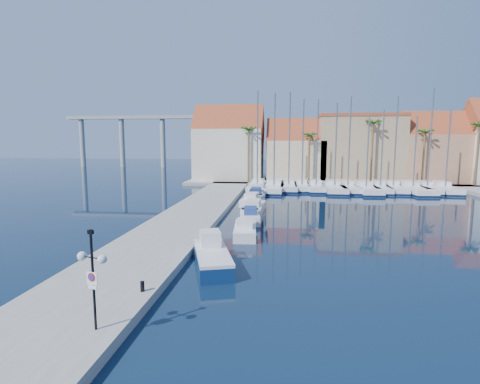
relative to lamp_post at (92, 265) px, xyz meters
name	(u,v)px	position (x,y,z in m)	size (l,w,h in m)	color
ground	(284,273)	(7.00, 8.29, -3.03)	(260.00, 260.00, 0.00)	black
quay_west	(189,217)	(-2.00, 21.79, -2.78)	(6.00, 77.00, 0.50)	gray
shore_north	(340,181)	(17.00, 56.29, -2.78)	(54.00, 16.00, 0.50)	gray
lamp_post	(92,265)	(0.00, 0.00, 0.00)	(1.27, 0.61, 3.85)	black
bollard	(142,286)	(0.40, 3.65, -2.28)	(0.19, 0.19, 0.49)	black
fishing_boat	(212,256)	(2.70, 8.93, -2.37)	(3.42, 5.90, 1.96)	navy
motorboat_west_0	(245,229)	(3.92, 16.51, -2.52)	(2.11, 5.38, 1.40)	white
motorboat_west_1	(250,216)	(3.84, 22.02, -2.52)	(2.24, 5.45, 1.40)	white
motorboat_west_2	(254,207)	(3.81, 26.49, -2.52)	(2.23, 6.31, 1.40)	white
motorboat_west_3	(252,200)	(3.24, 31.67, -2.52)	(2.64, 6.48, 1.40)	white
motorboat_west_4	(256,194)	(3.32, 36.50, -2.52)	(2.11, 6.09, 1.40)	white
motorboat_west_5	(258,190)	(3.34, 40.29, -2.52)	(2.34, 6.99, 1.40)	white
sailboat_0	(258,186)	(2.97, 44.25, -2.40)	(2.81, 9.57, 14.76)	white
sailboat_1	(274,187)	(5.52, 43.83, -2.44)	(3.75, 11.65, 14.37)	white
sailboat_2	(288,186)	(7.67, 44.97, -2.39)	(2.52, 9.27, 14.61)	white
sailboat_3	(302,186)	(9.69, 45.07, -2.39)	(2.25, 8.28, 13.54)	white
sailboat_4	(316,187)	(11.76, 44.64, -2.40)	(2.34, 8.73, 13.45)	white
sailboat_5	(334,187)	(14.43, 44.39, -2.45)	(3.08, 11.06, 12.90)	white
sailboat_6	(347,187)	(16.33, 44.37, -2.41)	(2.72, 9.63, 13.83)	white
sailboat_7	(365,188)	(18.81, 43.74, -2.47)	(3.11, 10.87, 11.01)	white
sailboat_8	(380,188)	(21.04, 44.39, -2.43)	(3.05, 9.19, 11.90)	white
sailboat_9	(392,187)	(22.97, 44.94, -2.42)	(2.78, 9.67, 13.83)	white
sailboat_10	(411,189)	(25.48, 44.43, -2.47)	(3.89, 11.61, 11.01)	white
sailboat_11	(426,188)	(27.66, 44.62, -2.37)	(2.78, 8.74, 14.92)	white
sailboat_12	(444,189)	(30.14, 44.70, -2.44)	(2.79, 9.29, 11.90)	white
building_0	(229,146)	(-3.00, 55.29, 3.50)	(12.30, 9.00, 13.50)	beige
building_1	(296,153)	(9.00, 55.29, 2.27)	(10.30, 8.00, 11.00)	#C8AF8D
building_2	(358,148)	(20.00, 56.29, 3.23)	(14.20, 10.20, 11.50)	tan
building_3	(431,150)	(32.00, 55.29, 2.83)	(10.30, 8.00, 12.00)	#B07759
palm_0	(249,131)	(1.00, 50.29, 6.05)	(2.60, 2.60, 10.15)	brown
palm_1	(309,137)	(11.00, 50.29, 5.11)	(2.60, 2.60, 9.15)	brown
palm_2	(373,125)	(21.00, 50.29, 6.99)	(2.60, 2.60, 11.15)	brown
palm_3	(425,134)	(29.00, 50.29, 5.58)	(2.60, 2.60, 9.65)	brown
palm_4	(480,127)	(37.00, 50.29, 6.52)	(2.60, 2.60, 10.65)	brown
viaduct	(145,131)	(-32.07, 90.29, 7.22)	(48.00, 2.20, 14.45)	#9E9E99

